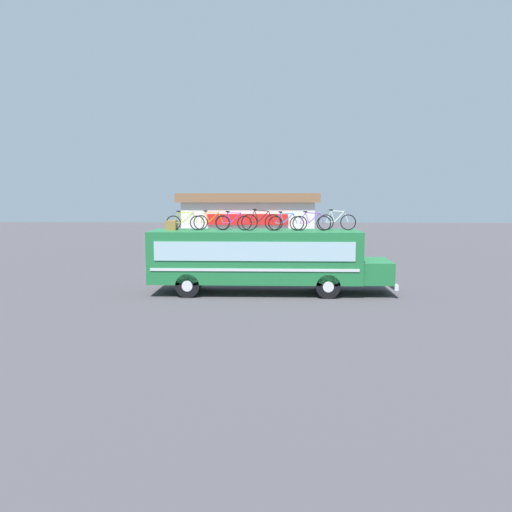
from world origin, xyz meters
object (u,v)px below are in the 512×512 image
(rooftop_bicycle_1, at_px, (185,222))
(rooftop_bicycle_2, at_px, (211,222))
(rooftop_bicycle_3, at_px, (234,222))
(luggage_bag_1, at_px, (172,225))
(rooftop_bicycle_5, at_px, (286,223))
(rooftop_bicycle_7, at_px, (337,221))
(rooftop_bicycle_6, at_px, (312,222))
(bus, at_px, (262,257))
(rooftop_bicycle_4, at_px, (261,222))

(rooftop_bicycle_1, height_order, rooftop_bicycle_2, rooftop_bicycle_2)
(rooftop_bicycle_1, bearing_deg, rooftop_bicycle_3, 0.83)
(luggage_bag_1, relative_size, rooftop_bicycle_5, 0.34)
(rooftop_bicycle_1, distance_m, rooftop_bicycle_7, 6.84)
(rooftop_bicycle_2, distance_m, rooftop_bicycle_6, 4.56)
(rooftop_bicycle_1, height_order, rooftop_bicycle_5, rooftop_bicycle_1)
(rooftop_bicycle_1, xyz_separation_m, rooftop_bicycle_3, (2.18, 0.03, -0.01))
(rooftop_bicycle_5, height_order, rooftop_bicycle_6, rooftop_bicycle_6)
(luggage_bag_1, distance_m, rooftop_bicycle_1, 0.71)
(bus, height_order, rooftop_bicycle_2, rooftop_bicycle_2)
(rooftop_bicycle_4, bearing_deg, rooftop_bicycle_3, 172.64)
(rooftop_bicycle_5, bearing_deg, rooftop_bicycle_3, 178.54)
(rooftop_bicycle_2, bearing_deg, rooftop_bicycle_5, -7.69)
(rooftop_bicycle_5, bearing_deg, bus, 179.11)
(rooftop_bicycle_3, height_order, rooftop_bicycle_4, rooftop_bicycle_4)
(luggage_bag_1, xyz_separation_m, rooftop_bicycle_5, (5.19, -0.25, 0.14))
(rooftop_bicycle_4, bearing_deg, rooftop_bicycle_5, 5.15)
(rooftop_bicycle_6, bearing_deg, rooftop_bicycle_1, 179.35)
(rooftop_bicycle_1, xyz_separation_m, rooftop_bicycle_2, (1.13, 0.43, -0.00))
(rooftop_bicycle_6, bearing_deg, luggage_bag_1, 177.41)
(rooftop_bicycle_2, xyz_separation_m, rooftop_bicycle_7, (5.70, -0.12, 0.02))
(rooftop_bicycle_5, bearing_deg, rooftop_bicycle_7, 8.44)
(rooftop_bicycle_2, bearing_deg, rooftop_bicycle_6, -6.22)
(rooftop_bicycle_6, bearing_deg, bus, 178.65)
(luggage_bag_1, relative_size, rooftop_bicycle_4, 0.31)
(bus, height_order, rooftop_bicycle_6, rooftop_bicycle_6)
(bus, bearing_deg, rooftop_bicycle_7, 5.47)
(rooftop_bicycle_6, relative_size, rooftop_bicycle_7, 1.01)
(bus, bearing_deg, rooftop_bicycle_6, -1.35)
(rooftop_bicycle_5, bearing_deg, rooftop_bicycle_6, -1.80)
(bus, bearing_deg, rooftop_bicycle_1, 179.81)
(bus, height_order, rooftop_bicycle_1, rooftop_bicycle_1)
(rooftop_bicycle_2, xyz_separation_m, rooftop_bicycle_3, (1.04, -0.40, -0.01))
(bus, relative_size, rooftop_bicycle_4, 6.09)
(rooftop_bicycle_6, height_order, rooftop_bicycle_7, rooftop_bicycle_7)
(luggage_bag_1, relative_size, rooftop_bicycle_7, 0.32)
(bus, xyz_separation_m, rooftop_bicycle_7, (3.39, 0.32, 1.59))
(rooftop_bicycle_3, bearing_deg, luggage_bag_1, 176.16)
(rooftop_bicycle_4, bearing_deg, rooftop_bicycle_1, 177.84)
(bus, relative_size, rooftop_bicycle_3, 6.66)
(luggage_bag_1, distance_m, rooftop_bicycle_2, 1.81)
(rooftop_bicycle_6, bearing_deg, rooftop_bicycle_2, 173.78)
(rooftop_bicycle_4, bearing_deg, bus, 78.47)
(rooftop_bicycle_2, relative_size, rooftop_bicycle_6, 0.97)
(rooftop_bicycle_4, bearing_deg, rooftop_bicycle_7, 7.37)
(rooftop_bicycle_5, bearing_deg, rooftop_bicycle_2, 172.31)
(luggage_bag_1, distance_m, rooftop_bicycle_7, 7.49)
(rooftop_bicycle_3, distance_m, rooftop_bicycle_5, 2.35)
(bus, bearing_deg, rooftop_bicycle_2, 169.16)
(luggage_bag_1, height_order, rooftop_bicycle_6, rooftop_bicycle_6)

